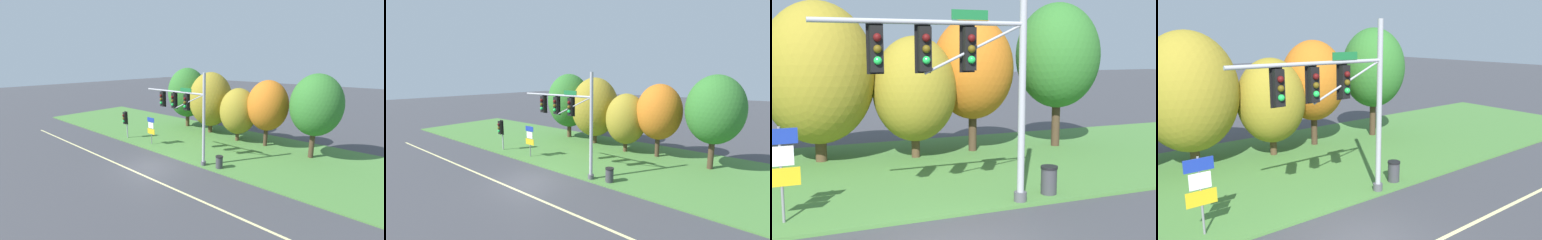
{
  "view_description": "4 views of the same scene",
  "coord_description": "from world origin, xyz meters",
  "views": [
    {
      "loc": [
        14.39,
        -11.73,
        7.92
      ],
      "look_at": [
        1.05,
        3.84,
        3.19
      ],
      "focal_mm": 24.0,
      "sensor_mm": 36.0,
      "label": 1
    },
    {
      "loc": [
        12.49,
        -10.35,
        6.8
      ],
      "look_at": [
        0.58,
        4.58,
        3.59
      ],
      "focal_mm": 24.0,
      "sensor_mm": 36.0,
      "label": 2
    },
    {
      "loc": [
        -3.98,
        -9.93,
        4.82
      ],
      "look_at": [
        1.76,
        4.41,
        2.52
      ],
      "focal_mm": 45.0,
      "sensor_mm": 36.0,
      "label": 3
    },
    {
      "loc": [
        -6.82,
        -8.18,
        6.46
      ],
      "look_at": [
        1.98,
        3.41,
        3.19
      ],
      "focal_mm": 35.0,
      "sensor_mm": 36.0,
      "label": 4
    }
  ],
  "objects": [
    {
      "name": "grass_verge",
      "position": [
        0.0,
        8.25,
        0.05
      ],
      "size": [
        48.0,
        11.5,
        0.1
      ],
      "primitive_type": "cube",
      "color": "#477A38",
      "rests_on": "ground"
    },
    {
      "name": "route_sign_post",
      "position": [
        -3.87,
        3.61,
        1.76
      ],
      "size": [
        0.98,
        0.08,
        2.67
      ],
      "color": "slate",
      "rests_on": "grass_verge"
    },
    {
      "name": "tree_tall_centre",
      "position": [
        8.81,
        9.94,
        4.47
      ],
      "size": [
        4.0,
        4.0,
        6.89
      ],
      "color": "#423021",
      "rests_on": "grass_verge"
    },
    {
      "name": "trash_bin",
      "position": [
        4.27,
        3.2,
        0.57
      ],
      "size": [
        0.56,
        0.56,
        0.93
      ],
      "color": "#38383D",
      "rests_on": "grass_verge"
    },
    {
      "name": "tree_behind_signpost",
      "position": [
        1.74,
        10.03,
        3.09
      ],
      "size": [
        3.63,
        3.63,
        5.27
      ],
      "color": "#4C3823",
      "rests_on": "grass_verge"
    },
    {
      "name": "traffic_signal_mast",
      "position": [
        1.14,
        2.86,
        4.31
      ],
      "size": [
        6.34,
        0.49,
        7.01
      ],
      "color": "#9EA0A5",
      "rests_on": "grass_verge"
    },
    {
      "name": "tree_mid_verge",
      "position": [
        4.58,
        10.37,
        3.92
      ],
      "size": [
        3.72,
        3.72,
        6.16
      ],
      "color": "#423021",
      "rests_on": "grass_verge"
    },
    {
      "name": "tree_left_of_mast",
      "position": [
        -2.19,
        10.77,
        3.8
      ],
      "size": [
        4.72,
        4.72,
        6.66
      ],
      "color": "#4C3823",
      "rests_on": "grass_verge"
    }
  ]
}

